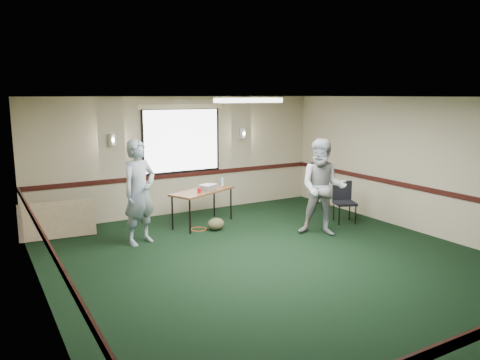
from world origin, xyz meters
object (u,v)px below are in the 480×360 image
folding_table (203,193)px  projector (207,187)px  person_right (323,188)px  person_left (139,192)px  conference_chair (344,198)px

folding_table → projector: (0.12, 0.02, 0.11)m
folding_table → person_right: size_ratio=0.84×
person_left → conference_chair: bearing=-32.1°
folding_table → person_left: size_ratio=0.82×
folding_table → person_left: person_left is taller
person_left → projector: bearing=-2.8°
conference_chair → person_left: person_left is taller
folding_table → conference_chair: 3.06m
projector → person_left: (-1.68, -0.60, 0.17)m
conference_chair → person_right: person_right is taller
conference_chair → person_left: 4.41m
projector → person_left: size_ratio=0.16×
projector → conference_chair: 2.97m
folding_table → conference_chair: conference_chair is taller
folding_table → projector: bearing=-17.2°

